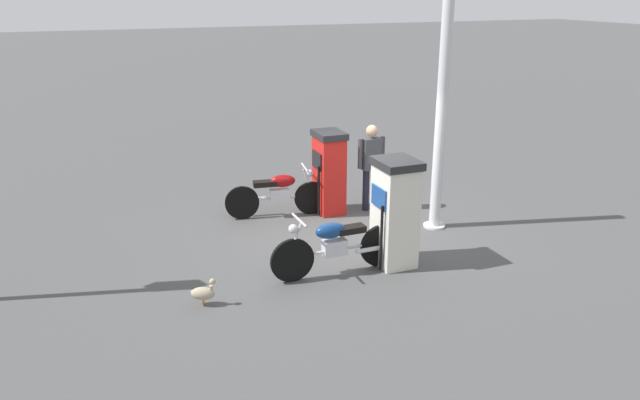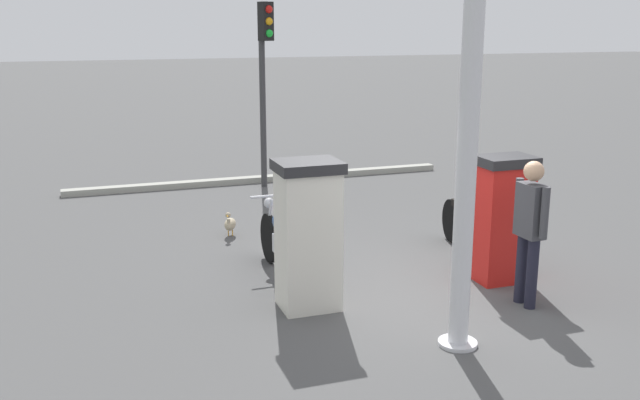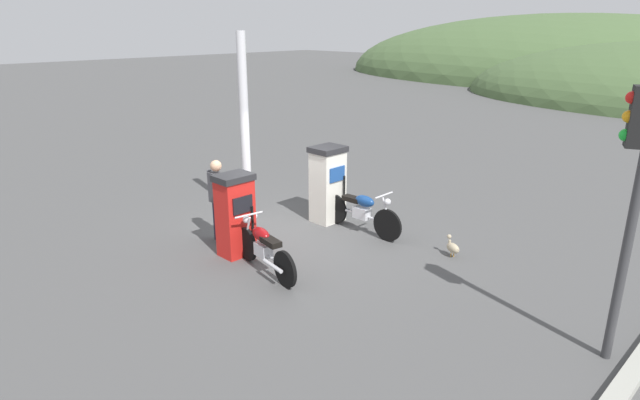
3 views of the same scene
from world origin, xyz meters
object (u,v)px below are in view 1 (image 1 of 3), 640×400
motorcycle_near_pump (278,193)px  attendant_person (371,162)px  canopy_support_pole (441,120)px  motorcycle_far_pump (336,244)px  fuel_pump_near (329,172)px  fuel_pump_far (395,212)px  wandering_duck (203,293)px

motorcycle_near_pump → attendant_person: attendant_person is taller
attendant_person → canopy_support_pole: 1.76m
motorcycle_far_pump → fuel_pump_near: bearing=-111.2°
fuel_pump_near → motorcycle_far_pump: 2.76m
motorcycle_far_pump → attendant_person: attendant_person is taller
attendant_person → canopy_support_pole: canopy_support_pole is taller
canopy_support_pole → fuel_pump_near: bearing=-44.9°
fuel_pump_far → motorcycle_near_pump: fuel_pump_far is taller
attendant_person → wandering_duck: size_ratio=4.15×
fuel_pump_far → attendant_person: size_ratio=1.01×
fuel_pump_near → attendant_person: (-0.81, 0.19, 0.16)m
fuel_pump_near → fuel_pump_far: bearing=90.0°
motorcycle_near_pump → canopy_support_pole: 3.31m
wandering_duck → canopy_support_pole: bearing=-164.1°
motorcycle_near_pump → wandering_duck: motorcycle_near_pump is taller
wandering_duck → canopy_support_pole: 5.07m
fuel_pump_near → wandering_duck: (3.08, 2.78, -0.62)m
motorcycle_far_pump → canopy_support_pole: (-2.47, -1.08, 1.50)m
attendant_person → canopy_support_pole: bearing=117.5°
attendant_person → wandering_duck: (3.89, 2.59, -0.78)m
motorcycle_near_pump → canopy_support_pole: (-2.46, 1.62, 1.52)m
fuel_pump_near → motorcycle_near_pump: size_ratio=0.82×
attendant_person → wandering_duck: attendant_person is taller
fuel_pump_far → motorcycle_near_pump: size_ratio=0.88×
fuel_pump_near → wandering_duck: 4.19m
motorcycle_far_pump → attendant_person: size_ratio=1.26×
fuel_pump_near → fuel_pump_far: (-0.00, 2.57, 0.05)m
fuel_pump_far → motorcycle_near_pump: bearing=-70.1°
motorcycle_far_pump → attendant_person: 3.01m
motorcycle_far_pump → canopy_support_pole: 3.08m
motorcycle_near_pump → motorcycle_far_pump: motorcycle_far_pump is taller
motorcycle_near_pump → wandering_duck: (2.10, 2.93, -0.27)m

